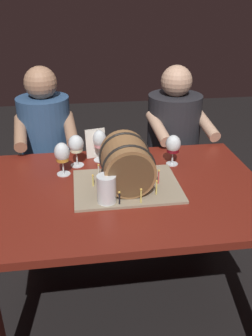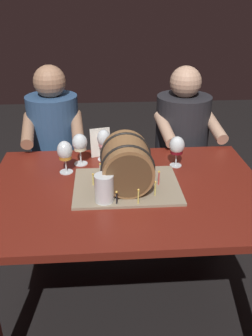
% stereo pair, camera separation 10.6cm
% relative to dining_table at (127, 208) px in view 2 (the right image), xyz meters
% --- Properties ---
extents(ground_plane, '(8.00, 8.00, 0.00)m').
position_rel_dining_table_xyz_m(ground_plane, '(0.00, 0.00, -0.63)').
color(ground_plane, black).
extents(dining_table, '(1.31, 0.92, 0.74)m').
position_rel_dining_table_xyz_m(dining_table, '(0.00, 0.00, 0.00)').
color(dining_table, maroon).
rests_on(dining_table, ground).
extents(barrel_cake, '(0.49, 0.37, 0.25)m').
position_rel_dining_table_xyz_m(barrel_cake, '(-0.00, 0.01, 0.22)').
color(barrel_cake, gray).
rests_on(barrel_cake, dining_table).
extents(wine_glass_white, '(0.08, 0.08, 0.17)m').
position_rel_dining_table_xyz_m(wine_glass_white, '(-0.22, 0.27, 0.23)').
color(wine_glass_white, white).
rests_on(wine_glass_white, dining_table).
extents(wine_glass_amber, '(0.08, 0.08, 0.17)m').
position_rel_dining_table_xyz_m(wine_glass_amber, '(-0.29, 0.18, 0.22)').
color(wine_glass_amber, white).
rests_on(wine_glass_amber, dining_table).
extents(wine_glass_red, '(0.08, 0.08, 0.16)m').
position_rel_dining_table_xyz_m(wine_glass_red, '(0.27, 0.22, 0.22)').
color(wine_glass_red, white).
rests_on(wine_glass_red, dining_table).
extents(wine_glass_rose, '(0.07, 0.07, 0.17)m').
position_rel_dining_table_xyz_m(wine_glass_rose, '(-0.10, 0.32, 0.22)').
color(wine_glass_rose, white).
rests_on(wine_glass_rose, dining_table).
extents(beer_pint, '(0.08, 0.08, 0.14)m').
position_rel_dining_table_xyz_m(beer_pint, '(-0.11, -0.13, 0.18)').
color(beer_pint, white).
rests_on(beer_pint, dining_table).
extents(menu_card, '(0.11, 0.05, 0.16)m').
position_rel_dining_table_xyz_m(menu_card, '(-0.12, 0.37, 0.19)').
color(menu_card, silver).
rests_on(menu_card, dining_table).
extents(person_seated_left, '(0.38, 0.48, 1.18)m').
position_rel_dining_table_xyz_m(person_seated_left, '(-0.41, 0.70, -0.10)').
color(person_seated_left, '#1B2D46').
rests_on(person_seated_left, ground).
extents(person_seated_right, '(0.41, 0.50, 1.17)m').
position_rel_dining_table_xyz_m(person_seated_right, '(0.41, 0.70, -0.09)').
color(person_seated_right, black).
rests_on(person_seated_right, ground).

